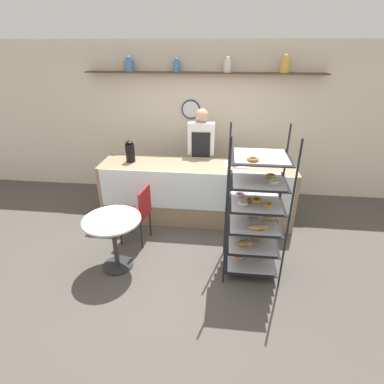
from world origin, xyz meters
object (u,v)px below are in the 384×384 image
at_px(pastry_rack, 254,216).
at_px(donut_tray_counter, 239,164).
at_px(person_worker, 201,155).
at_px(coffee_carafe, 130,152).
at_px(cafe_chair, 139,210).
at_px(cafe_table, 113,231).

bearing_deg(pastry_rack, donut_tray_counter, 97.07).
height_order(person_worker, coffee_carafe, person_worker).
distance_m(cafe_chair, donut_tray_counter, 1.67).
distance_m(cafe_table, donut_tray_counter, 2.14).
relative_size(person_worker, cafe_table, 2.37).
xyz_separation_m(cafe_table, coffee_carafe, (-0.15, 1.37, 0.57)).
bearing_deg(donut_tray_counter, cafe_chair, -149.19).
height_order(coffee_carafe, donut_tray_counter, coffee_carafe).
relative_size(pastry_rack, cafe_table, 2.54).
distance_m(pastry_rack, cafe_chair, 1.62).
distance_m(pastry_rack, coffee_carafe, 2.25).
bearing_deg(donut_tray_counter, pastry_rack, -82.93).
bearing_deg(cafe_table, cafe_chair, 74.02).
bearing_deg(donut_tray_counter, cafe_table, -137.70).
bearing_deg(coffee_carafe, cafe_table, -83.73).
bearing_deg(donut_tray_counter, coffee_carafe, -178.73).
distance_m(pastry_rack, person_worker, 1.87).
bearing_deg(cafe_table, person_worker, 63.28).
bearing_deg(pastry_rack, cafe_chair, 164.04).
bearing_deg(pastry_rack, coffee_carafe, 146.56).
bearing_deg(person_worker, donut_tray_counter, -35.08).
bearing_deg(cafe_chair, pastry_rack, 82.03).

